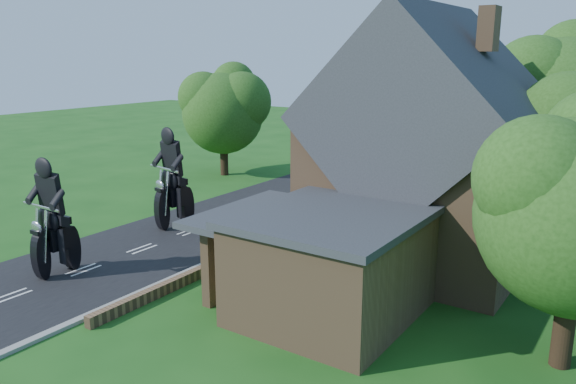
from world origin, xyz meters
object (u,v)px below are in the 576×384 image
Objects in this scene: motorcycle_follow at (175,213)px; motorcycle_lead at (57,257)px; garden_wall at (287,233)px; house at (428,155)px; annex at (328,262)px.

motorcycle_lead is at bearing 106.91° from motorcycle_follow.
motorcycle_lead is 0.93× the size of motorcycle_follow.
garden_wall is 10.02m from motorcycle_lead.
motorcycle_lead is (-4.75, -8.81, 0.49)m from garden_wall.
motorcycle_lead is at bearing -138.11° from house.
garden_wall is at bearing -118.49° from motorcycle_lead.
annex is 4.42× the size of motorcycle_follow.
annex is 4.74× the size of motorcycle_lead.
house reaches higher than motorcycle_follow.
motorcycle_lead reaches higher than garden_wall.
annex is at bearing 171.67° from motorcycle_follow.
motorcycle_follow reaches higher than garden_wall.
motorcycle_lead is at bearing -163.72° from annex.
motorcycle_lead is 6.97m from motorcycle_follow.
house reaches higher than motorcycle_lead.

